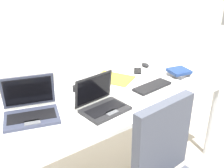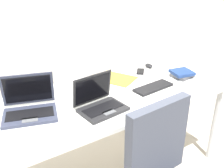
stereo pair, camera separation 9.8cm
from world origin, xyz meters
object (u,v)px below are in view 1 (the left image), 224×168
laptop_far_corner (31,109)px  book_stack (179,72)px  headphones (85,86)px  laptop_near_mouse (102,103)px  computer_mouse (145,65)px  paper_folder_near_lamp (114,78)px  cell_phone (138,71)px  external_keyboard (152,86)px

laptop_far_corner → book_stack: size_ratio=2.01×
headphones → book_stack: (0.79, -0.26, 0.01)m
laptop_near_mouse → computer_mouse: 0.88m
book_stack → paper_folder_near_lamp: 0.57m
laptop_near_mouse → cell_phone: size_ratio=2.36×
headphones → paper_folder_near_lamp: bearing=3.2°
laptop_near_mouse → computer_mouse: bearing=28.1°
external_keyboard → paper_folder_near_lamp: external_keyboard is taller
laptop_near_mouse → cell_phone: bearing=29.8°
laptop_near_mouse → book_stack: laptop_near_mouse is taller
external_keyboard → computer_mouse: bearing=49.7°
external_keyboard → headphones: bearing=140.9°
external_keyboard → book_stack: size_ratio=1.65×
external_keyboard → computer_mouse: 0.46m
cell_phone → laptop_far_corner: bearing=-128.9°
laptop_far_corner → paper_folder_near_lamp: 0.80m
cell_phone → book_stack: bearing=-9.2°
laptop_far_corner → computer_mouse: 1.21m
book_stack → laptop_far_corner: bearing=175.1°
cell_phone → paper_folder_near_lamp: cell_phone is taller
cell_phone → headphones: headphones is taller
paper_folder_near_lamp → book_stack: bearing=-28.7°
external_keyboard → cell_phone: bearing=63.5°
laptop_far_corner → paper_folder_near_lamp: bearing=11.9°
cell_phone → external_keyboard: bearing=-70.4°
computer_mouse → book_stack: book_stack is taller
book_stack → paper_folder_near_lamp: size_ratio=0.64×
laptop_far_corner → laptop_near_mouse: size_ratio=1.25×
laptop_near_mouse → laptop_far_corner: bearing=154.4°
computer_mouse → cell_phone: 0.15m
cell_phone → paper_folder_near_lamp: 0.27m
external_keyboard → book_stack: (0.36, 0.04, 0.02)m
laptop_near_mouse → book_stack: bearing=5.6°
laptop_near_mouse → headphones: bearing=77.2°
computer_mouse → cell_phone: (-0.14, -0.05, -0.01)m
external_keyboard → cell_phone: (0.13, 0.32, -0.01)m
laptop_near_mouse → external_keyboard: (0.51, 0.04, -0.04)m
book_stack → computer_mouse: bearing=105.0°
laptop_far_corner → paper_folder_near_lamp: (0.78, 0.16, -0.05)m
headphones → book_stack: 0.83m
computer_mouse → book_stack: size_ratio=0.48×
headphones → paper_folder_near_lamp: 0.29m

